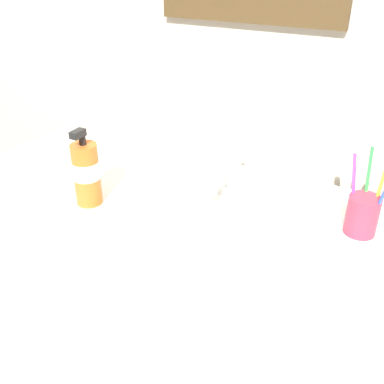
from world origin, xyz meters
name	(u,v)px	position (x,y,z in m)	size (l,w,h in m)	color
tiled_wall_back	(252,47)	(0.00, 0.36, 1.20)	(2.47, 0.04, 2.40)	beige
vanity_counter	(185,355)	(0.00, 0.00, 0.45)	(1.27, 0.63, 0.89)	silver
sink_basin	(185,248)	(0.04, -0.06, 0.86)	(0.45, 0.45, 0.10)	white
faucet	(227,172)	(0.04, 0.15, 0.95)	(0.02, 0.15, 0.11)	silver
toothbrush_cup	(362,215)	(0.36, 0.13, 0.93)	(0.07, 0.07, 0.09)	#D8334C
toothbrush_yellow	(380,187)	(0.38, 0.15, 0.99)	(0.02, 0.03, 0.18)	yellow
toothbrush_purple	(354,180)	(0.33, 0.14, 1.00)	(0.04, 0.02, 0.19)	purple
toothbrush_green	(368,176)	(0.35, 0.16, 1.01)	(0.02, 0.04, 0.20)	green
soap_dispenser	(86,172)	(-0.23, -0.05, 0.97)	(0.06, 0.06, 0.19)	orange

